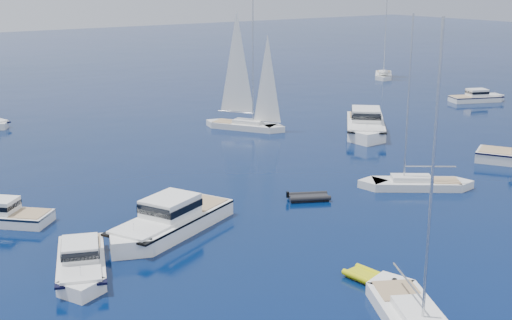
% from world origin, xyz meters
% --- Properties ---
extents(ground, '(400.00, 400.00, 0.00)m').
position_xyz_m(ground, '(0.00, 0.00, 0.00)').
color(ground, '#08194B').
rests_on(ground, ground).
extents(motor_cruiser_left, '(5.92, 9.48, 2.39)m').
position_xyz_m(motor_cruiser_left, '(-16.63, 17.18, 0.00)').
color(motor_cruiser_left, white).
rests_on(motor_cruiser_left, ground).
extents(motor_cruiser_centre, '(12.39, 8.25, 3.13)m').
position_xyz_m(motor_cruiser_centre, '(-9.30, 20.02, 0.00)').
color(motor_cruiser_centre, white).
rests_on(motor_cruiser_centre, ground).
extents(motor_cruiser_far_r, '(8.91, 5.65, 2.24)m').
position_xyz_m(motor_cruiser_far_r, '(49.62, 39.79, 0.00)').
color(motor_cruiser_far_r, white).
rests_on(motor_cruiser_far_r, ground).
extents(motor_cruiser_distant, '(12.03, 12.61, 3.51)m').
position_xyz_m(motor_cruiser_distant, '(23.05, 34.42, 0.00)').
color(motor_cruiser_distant, white).
rests_on(motor_cruiser_distant, ground).
extents(sailboat_mid_r, '(9.53, 8.00, 14.62)m').
position_xyz_m(sailboat_mid_r, '(12.09, 17.23, 0.00)').
color(sailboat_mid_r, silver).
rests_on(sailboat_mid_r, ground).
extents(sailboat_sails_r, '(7.60, 10.16, 15.08)m').
position_xyz_m(sailboat_sails_r, '(13.39, 43.98, 0.00)').
color(sailboat_sails_r, silver).
rests_on(sailboat_sails_r, ground).
extents(sailboat_sails_far, '(9.23, 9.11, 15.13)m').
position_xyz_m(sailboat_sails_far, '(55.95, 64.03, 0.00)').
color(sailboat_sails_far, silver).
rests_on(sailboat_sails_far, ground).
extents(tender_yellow, '(2.17, 3.44, 0.95)m').
position_xyz_m(tender_yellow, '(-3.63, 6.41, 0.00)').
color(tender_yellow, '#C5C80B').
rests_on(tender_yellow, ground).
extents(tender_grey_near, '(3.85, 3.19, 0.95)m').
position_xyz_m(tender_grey_near, '(2.94, 19.92, 0.00)').
color(tender_grey_near, black).
rests_on(tender_grey_near, ground).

